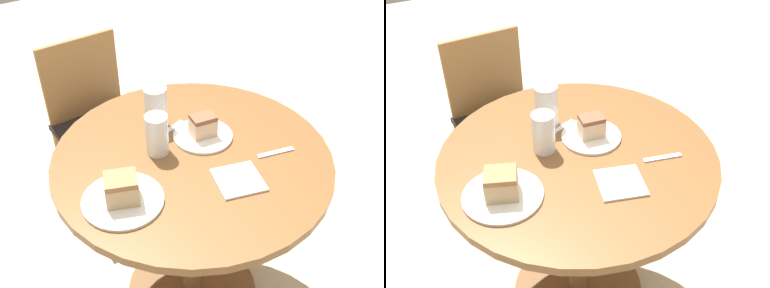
% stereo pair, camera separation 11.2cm
% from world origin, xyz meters
% --- Properties ---
extents(table, '(0.94, 0.94, 0.78)m').
position_xyz_m(table, '(0.00, 0.00, 0.57)').
color(table, brown).
rests_on(table, ground_plane).
extents(chair, '(0.44, 0.44, 0.84)m').
position_xyz_m(chair, '(-0.02, 0.81, 0.44)').
color(chair, olive).
rests_on(chair, ground_plane).
extents(plate_near, '(0.21, 0.21, 0.01)m').
position_xyz_m(plate_near, '(0.08, 0.06, 0.78)').
color(plate_near, silver).
rests_on(plate_near, table).
extents(plate_far, '(0.24, 0.24, 0.01)m').
position_xyz_m(plate_far, '(-0.30, -0.08, 0.78)').
color(plate_far, silver).
rests_on(plate_far, table).
extents(cake_slice_near, '(0.09, 0.07, 0.08)m').
position_xyz_m(cake_slice_near, '(0.08, 0.06, 0.83)').
color(cake_slice_near, beige).
rests_on(cake_slice_near, plate_near).
extents(cake_slice_far, '(0.12, 0.11, 0.08)m').
position_xyz_m(cake_slice_far, '(-0.30, -0.08, 0.83)').
color(cake_slice_far, tan).
rests_on(cake_slice_far, plate_far).
extents(glass_lemonade, '(0.08, 0.08, 0.14)m').
position_xyz_m(glass_lemonade, '(-0.09, 0.07, 0.84)').
color(glass_lemonade, silver).
rests_on(glass_lemonade, table).
extents(glass_water, '(0.08, 0.08, 0.16)m').
position_xyz_m(glass_water, '(-0.02, 0.21, 0.85)').
color(glass_water, silver).
rests_on(glass_water, table).
extents(napkin_stack, '(0.18, 0.18, 0.01)m').
position_xyz_m(napkin_stack, '(0.05, -0.19, 0.78)').
color(napkin_stack, white).
rests_on(napkin_stack, table).
extents(fork, '(0.16, 0.07, 0.00)m').
position_xyz_m(fork, '(-0.01, 0.15, 0.78)').
color(fork, silver).
rests_on(fork, table).
extents(spoon, '(0.13, 0.05, 0.00)m').
position_xyz_m(spoon, '(0.24, -0.15, 0.78)').
color(spoon, silver).
rests_on(spoon, table).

